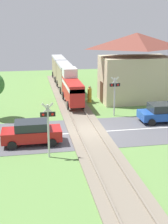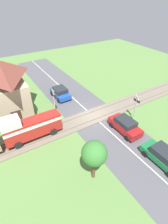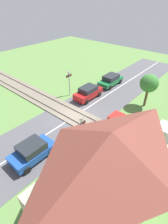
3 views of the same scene
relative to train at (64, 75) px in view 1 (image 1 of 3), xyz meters
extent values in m
plane|color=#5B8442|center=(0.00, -14.11, -1.88)|extent=(60.00, 60.00, 0.00)
cube|color=#515156|center=(0.00, -14.11, -1.87)|extent=(48.00, 6.40, 0.02)
cube|color=silver|center=(0.00, -14.11, -1.86)|extent=(48.00, 0.12, 0.00)
cube|color=#756B5B|center=(0.00, -14.11, -1.82)|extent=(2.80, 48.00, 0.12)
cube|color=slate|center=(-0.72, -14.11, -1.70)|extent=(0.10, 48.00, 0.12)
cube|color=slate|center=(0.72, -14.11, -1.70)|extent=(0.10, 48.00, 0.12)
cube|color=red|center=(0.00, -6.58, -0.31)|extent=(1.35, 5.87, 1.90)
cube|color=silver|center=(0.00, -6.58, 0.21)|extent=(1.37, 5.87, 0.36)
cube|color=silver|center=(0.00, -4.59, 1.09)|extent=(1.35, 1.88, 0.90)
cylinder|color=black|center=(-0.72, -8.46, -1.26)|extent=(0.14, 0.76, 0.76)
cylinder|color=black|center=(0.72, -8.46, -1.26)|extent=(0.14, 0.76, 0.76)
cylinder|color=black|center=(-0.72, -4.70, -1.26)|extent=(0.14, 0.76, 0.76)
cylinder|color=black|center=(0.72, -4.70, -1.26)|extent=(0.14, 0.76, 0.76)
cube|color=#998466|center=(0.00, -0.23, -0.06)|extent=(1.35, 6.03, 2.40)
cube|color=#BCBCC1|center=(0.00, -0.23, 1.26)|extent=(1.41, 6.03, 0.24)
cylinder|color=black|center=(-0.72, -2.16, -1.26)|extent=(0.14, 0.76, 0.76)
cylinder|color=black|center=(0.72, -2.16, -1.26)|extent=(0.14, 0.76, 0.76)
cylinder|color=black|center=(-0.72, 1.70, -1.26)|extent=(0.14, 0.76, 0.76)
cylinder|color=black|center=(0.72, 1.70, -1.26)|extent=(0.14, 0.76, 0.76)
cube|color=#998466|center=(0.00, 6.20, -0.06)|extent=(1.35, 6.03, 2.40)
cube|color=#BCBCC1|center=(0.00, 6.20, 1.26)|extent=(1.41, 6.03, 0.24)
cylinder|color=black|center=(-0.72, 4.27, -1.26)|extent=(0.14, 0.76, 0.76)
cylinder|color=black|center=(0.72, 4.27, -1.26)|extent=(0.14, 0.76, 0.76)
cylinder|color=black|center=(-0.72, 8.13, -1.26)|extent=(0.14, 0.76, 0.76)
cylinder|color=black|center=(0.72, 8.13, -1.26)|extent=(0.14, 0.76, 0.76)
cube|color=#A81919|center=(-4.09, -15.55, -1.21)|extent=(3.96, 1.68, 0.74)
cube|color=#23282D|center=(-4.09, -15.55, -0.56)|extent=(2.18, 1.55, 0.56)
cylinder|color=black|center=(-2.80, -14.70, -1.58)|extent=(0.60, 0.18, 0.60)
cylinder|color=black|center=(-2.80, -16.39, -1.58)|extent=(0.60, 0.18, 0.60)
cylinder|color=black|center=(-5.37, -14.70, -1.58)|extent=(0.60, 0.18, 0.60)
cylinder|color=black|center=(-5.37, -16.39, -1.58)|extent=(0.60, 0.18, 0.60)
cube|color=#1E4CA8|center=(6.45, -12.67, -1.27)|extent=(3.63, 1.80, 0.62)
cube|color=#23282D|center=(6.45, -12.67, -0.65)|extent=(1.99, 1.66, 0.61)
cylinder|color=black|center=(5.27, -13.57, -1.58)|extent=(0.60, 0.18, 0.60)
cylinder|color=black|center=(5.27, -11.76, -1.58)|extent=(0.60, 0.18, 0.60)
cylinder|color=#B7B7B7|center=(-3.10, -17.88, -0.21)|extent=(0.12, 0.12, 3.34)
cube|color=black|center=(-3.10, -17.88, 0.86)|extent=(0.90, 0.08, 0.28)
sphere|color=red|center=(-3.37, -17.88, 0.86)|extent=(0.18, 0.18, 0.18)
sphere|color=red|center=(-2.83, -17.88, 0.86)|extent=(0.18, 0.18, 0.18)
cube|color=silver|center=(-3.10, -17.88, 1.21)|extent=(0.72, 0.04, 0.72)
cube|color=silver|center=(-3.10, -17.88, 1.21)|extent=(0.72, 0.04, 0.72)
cylinder|color=#B7B7B7|center=(3.10, -10.33, -0.21)|extent=(0.12, 0.12, 3.34)
cube|color=black|center=(3.10, -10.33, 0.86)|extent=(0.90, 0.08, 0.28)
sphere|color=red|center=(3.37, -10.33, 0.86)|extent=(0.18, 0.18, 0.18)
sphere|color=red|center=(2.83, -10.33, 0.86)|extent=(0.18, 0.18, 0.18)
cube|color=silver|center=(3.10, -10.33, 1.21)|extent=(0.72, 0.04, 0.72)
cube|color=silver|center=(3.10, -10.33, 1.21)|extent=(0.72, 0.04, 0.72)
cube|color=#C6B793|center=(6.53, -5.68, 0.39)|extent=(6.88, 4.04, 4.54)
pyramid|color=brown|center=(6.53, -5.68, 4.20)|extent=(7.43, 4.37, 1.54)
cube|color=#472D1E|center=(3.07, -5.68, -0.83)|extent=(0.06, 1.10, 2.10)
cylinder|color=gold|center=(1.90, -5.40, -1.18)|extent=(0.41, 0.41, 1.41)
sphere|color=#936B4C|center=(1.90, -5.40, -0.34)|extent=(0.26, 0.26, 0.26)
camera|label=1|loc=(-4.12, -35.50, 6.25)|focal=50.00mm
camera|label=2|loc=(-14.33, -3.87, 11.33)|focal=28.00mm
camera|label=3|loc=(11.11, -3.17, 9.43)|focal=28.00mm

